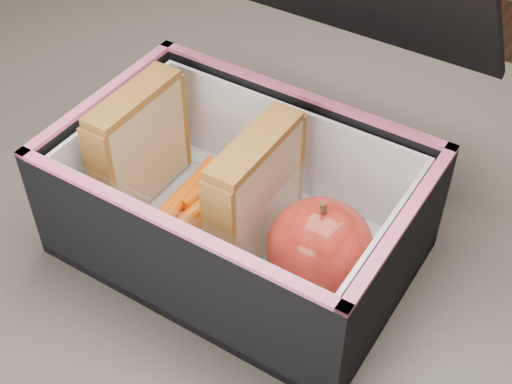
# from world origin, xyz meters

# --- Properties ---
(kitchen_table) EXTENTS (1.20, 0.80, 0.75)m
(kitchen_table) POSITION_xyz_m (0.00, 0.00, 0.66)
(kitchen_table) COLOR brown
(kitchen_table) RESTS_ON ground
(lunch_bag) EXTENTS (0.29, 0.31, 0.25)m
(lunch_bag) POSITION_xyz_m (-0.07, -0.01, 0.81)
(lunch_bag) COLOR black
(lunch_bag) RESTS_ON kitchen_table
(plastic_tub) EXTENTS (0.17, 0.12, 0.07)m
(plastic_tub) POSITION_xyz_m (-0.11, -0.01, 0.80)
(plastic_tub) COLOR white
(plastic_tub) RESTS_ON lunch_bag
(sandwich_left) EXTENTS (0.03, 0.10, 0.11)m
(sandwich_left) POSITION_xyz_m (-0.17, -0.01, 0.82)
(sandwich_left) COLOR tan
(sandwich_left) RESTS_ON plastic_tub
(sandwich_right) EXTENTS (0.03, 0.10, 0.11)m
(sandwich_right) POSITION_xyz_m (-0.05, -0.01, 0.82)
(sandwich_right) COLOR tan
(sandwich_right) RESTS_ON plastic_tub
(carrot_sticks) EXTENTS (0.05, 0.16, 0.03)m
(carrot_sticks) POSITION_xyz_m (-0.11, -0.01, 0.78)
(carrot_sticks) COLOR #E46306
(carrot_sticks) RESTS_ON plastic_tub
(paper_napkin) EXTENTS (0.08, 0.08, 0.01)m
(paper_napkin) POSITION_xyz_m (0.02, -0.02, 0.77)
(paper_napkin) COLOR white
(paper_napkin) RESTS_ON lunch_bag
(red_apple) EXTENTS (0.10, 0.10, 0.09)m
(red_apple) POSITION_xyz_m (0.01, -0.03, 0.81)
(red_apple) COLOR maroon
(red_apple) RESTS_ON paper_napkin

